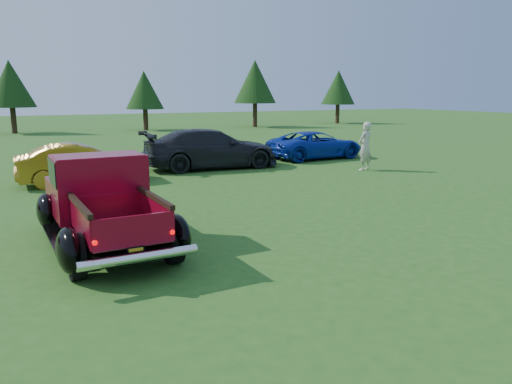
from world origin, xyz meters
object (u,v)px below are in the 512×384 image
at_px(show_car_grey, 211,149).
at_px(tree_mid_right, 144,90).
at_px(show_car_yellow, 81,164).
at_px(tree_mid_left, 10,84).
at_px(tree_east, 255,82).
at_px(tree_far_east, 338,87).
at_px(pickup_truck, 101,201).
at_px(spectator, 365,146).
at_px(show_car_blue, 316,145).

bearing_deg(show_car_grey, tree_mid_right, -3.98).
relative_size(tree_mid_right, show_car_yellow, 1.15).
distance_m(tree_mid_left, tree_east, 18.06).
distance_m(tree_mid_right, tree_east, 9.04).
bearing_deg(show_car_grey, tree_far_east, -41.32).
bearing_deg(pickup_truck, tree_far_east, 45.59).
bearing_deg(spectator, tree_mid_right, -104.31).
xyz_separation_m(show_car_blue, spectator, (-0.22, -3.61, 0.30)).
height_order(pickup_truck, spectator, spectator).
bearing_deg(pickup_truck, show_car_yellow, 83.37).
distance_m(tree_east, show_car_blue, 20.52).
height_order(tree_mid_right, tree_east, tree_east).
bearing_deg(show_car_yellow, show_car_blue, -80.27).
bearing_deg(tree_mid_right, spectator, -84.60).
height_order(show_car_yellow, show_car_blue, show_car_yellow).
xyz_separation_m(tree_mid_right, show_car_yellow, (-7.50, -21.52, -2.34)).
relative_size(tree_mid_left, tree_far_east, 1.04).
xyz_separation_m(show_car_yellow, spectator, (9.70, -1.78, 0.25)).
distance_m(tree_east, spectator, 23.95).
distance_m(tree_mid_left, pickup_truck, 29.36).
xyz_separation_m(show_car_yellow, show_car_blue, (9.92, 1.83, -0.04)).
xyz_separation_m(tree_far_east, spectator, (-15.80, -23.80, -2.36)).
relative_size(tree_mid_left, pickup_truck, 1.08).
xyz_separation_m(tree_east, show_car_grey, (-11.66, -19.80, -2.92)).
bearing_deg(tree_mid_left, spectator, -65.25).
xyz_separation_m(tree_mid_right, show_car_blue, (2.42, -19.69, -2.38)).
distance_m(tree_mid_left, spectator, 26.87).
relative_size(show_car_yellow, show_car_grey, 0.75).
bearing_deg(pickup_truck, show_car_grey, 53.76).
height_order(tree_mid_left, tree_east, tree_east).
relative_size(tree_east, show_car_grey, 1.06).
bearing_deg(spectator, tree_mid_left, -84.96).
bearing_deg(show_car_grey, pickup_truck, 149.50).
bearing_deg(tree_far_east, tree_east, -173.66).
xyz_separation_m(show_car_yellow, show_car_grey, (4.84, 1.22, 0.11)).
bearing_deg(pickup_truck, show_car_blue, 37.08).
xyz_separation_m(tree_mid_right, tree_east, (9.00, -0.50, 0.68)).
relative_size(tree_far_east, show_car_blue, 1.13).
bearing_deg(tree_east, show_car_blue, -108.94).
xyz_separation_m(tree_mid_left, show_car_yellow, (1.50, -22.52, -2.75)).
relative_size(tree_mid_right, tree_east, 0.81).
distance_m(pickup_truck, show_car_blue, 13.49).
bearing_deg(tree_mid_right, pickup_truck, -105.85).
bearing_deg(show_car_yellow, pickup_truck, 174.90).
bearing_deg(tree_mid_left, tree_mid_right, -6.34).
bearing_deg(spectator, show_car_blue, -113.14).
xyz_separation_m(show_car_grey, spectator, (4.86, -3.00, 0.14)).
bearing_deg(pickup_truck, tree_mid_right, 71.90).
bearing_deg(show_car_yellow, show_car_grey, -76.58).
bearing_deg(show_car_yellow, tree_east, -38.85).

